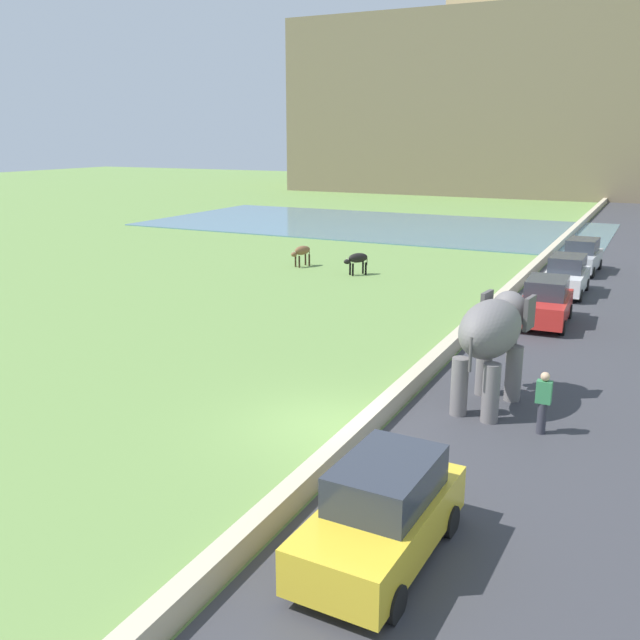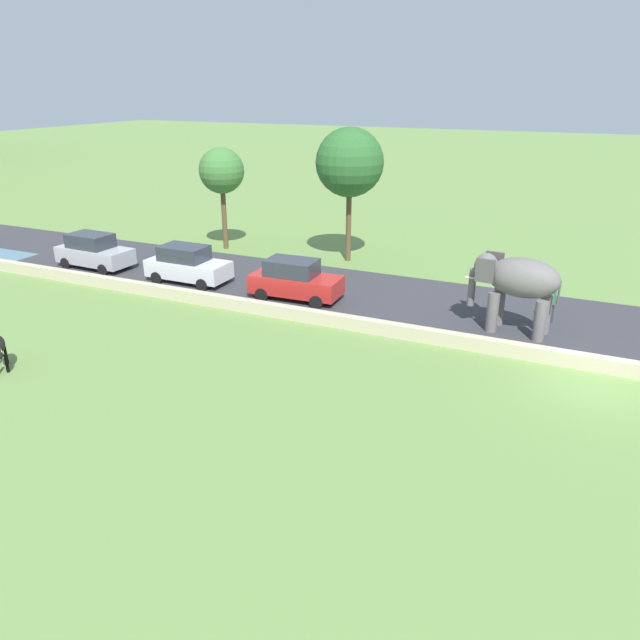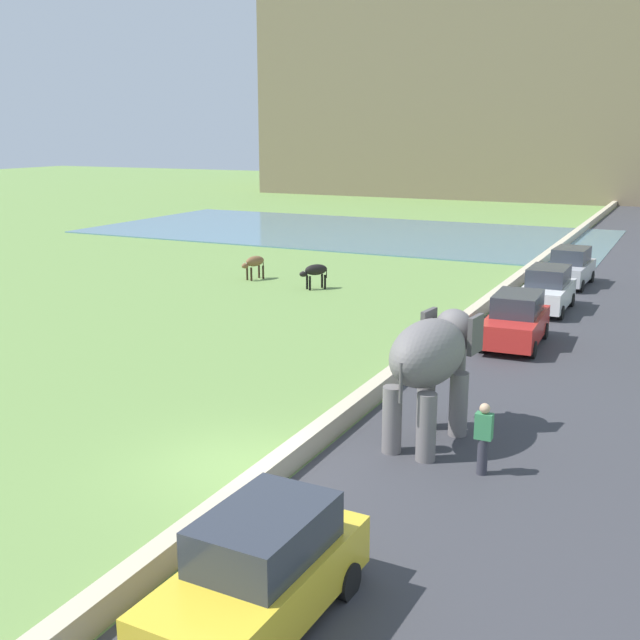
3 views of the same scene
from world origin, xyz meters
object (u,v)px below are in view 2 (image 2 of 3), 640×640
at_px(person_beside_elephant, 552,303).
at_px(car_red, 295,280).
at_px(car_white, 187,265).
at_px(car_silver, 94,251).
at_px(elephant, 516,282).

height_order(person_beside_elephant, car_red, car_red).
xyz_separation_m(car_white, car_silver, (0.00, 5.84, 0.00)).
xyz_separation_m(elephant, car_silver, (-0.03, 20.88, -1.14)).
distance_m(person_beside_elephant, car_silver, 22.24).
height_order(car_white, car_silver, same).
relative_size(elephant, person_beside_elephant, 2.18).
bearing_deg(elephant, car_white, 90.11).
bearing_deg(car_red, elephant, -89.82).
bearing_deg(car_red, car_silver, 89.98).
distance_m(elephant, car_silver, 20.91).
relative_size(elephant, car_white, 0.89).
relative_size(person_beside_elephant, car_red, 0.40).
height_order(elephant, car_white, elephant).
xyz_separation_m(car_red, car_silver, (0.00, 11.58, 0.00)).
relative_size(person_beside_elephant, car_white, 0.41).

